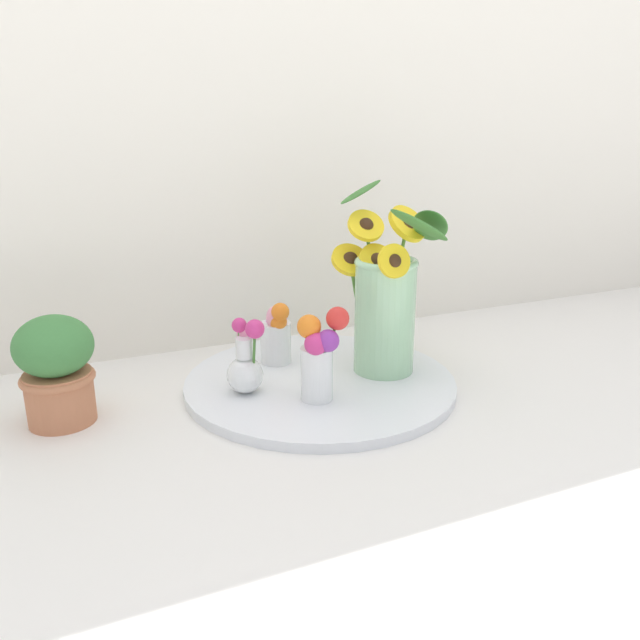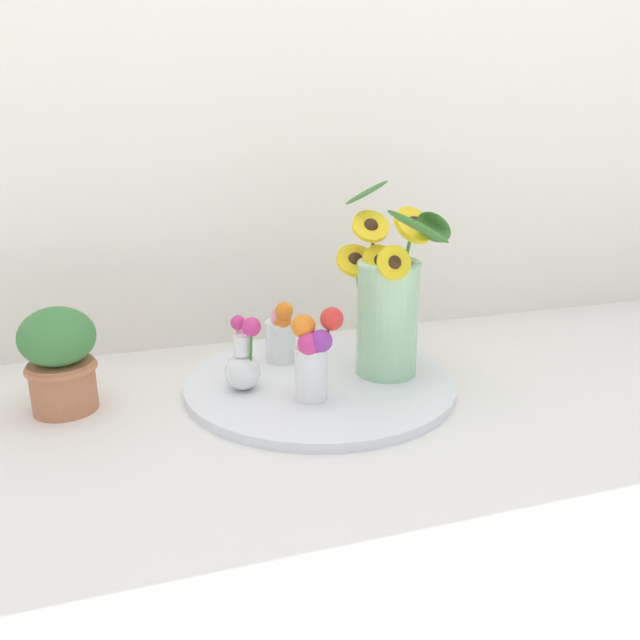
{
  "view_description": "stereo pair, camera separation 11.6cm",
  "coord_description": "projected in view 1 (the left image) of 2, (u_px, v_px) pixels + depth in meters",
  "views": [
    {
      "loc": [
        -0.44,
        -0.9,
        0.49
      ],
      "look_at": [
        0.01,
        0.12,
        0.14
      ],
      "focal_mm": 35.0,
      "sensor_mm": 36.0,
      "label": 1
    },
    {
      "loc": [
        -0.33,
        -0.94,
        0.49
      ],
      "look_at": [
        0.01,
        0.12,
        0.14
      ],
      "focal_mm": 35.0,
      "sensor_mm": 36.0,
      "label": 2
    }
  ],
  "objects": [
    {
      "name": "ground_plane",
      "position": [
        341.0,
        412.0,
        1.1
      ],
      "size": [
        6.0,
        6.0,
        0.0
      ],
      "primitive_type": "plane",
      "color": "silver"
    },
    {
      "name": "wall_back",
      "position": [
        249.0,
        16.0,
        1.29
      ],
      "size": [
        3.6,
        0.06,
        1.4
      ],
      "color": "white",
      "rests_on": "ground_plane"
    },
    {
      "name": "serving_tray",
      "position": [
        320.0,
        383.0,
        1.2
      ],
      "size": [
        0.52,
        0.52,
        0.02
      ],
      "color": "silver",
      "rests_on": "ground_plane"
    },
    {
      "name": "mason_jar_sunflowers",
      "position": [
        386.0,
        301.0,
        1.2
      ],
      "size": [
        0.21,
        0.24,
        0.37
      ],
      "color": "#99CC9E",
      "rests_on": "serving_tray"
    },
    {
      "name": "vase_small_center",
      "position": [
        319.0,
        355.0,
        1.08
      ],
      "size": [
        0.09,
        0.07,
        0.17
      ],
      "color": "white",
      "rests_on": "serving_tray"
    },
    {
      "name": "vase_bulb_right",
      "position": [
        246.0,
        363.0,
        1.12
      ],
      "size": [
        0.07,
        0.07,
        0.14
      ],
      "color": "white",
      "rests_on": "serving_tray"
    },
    {
      "name": "vase_small_back",
      "position": [
        276.0,
        331.0,
        1.26
      ],
      "size": [
        0.06,
        0.07,
        0.13
      ],
      "color": "white",
      "rests_on": "serving_tray"
    },
    {
      "name": "potted_plant",
      "position": [
        56.0,
        367.0,
        1.04
      ],
      "size": [
        0.13,
        0.13,
        0.19
      ],
      "color": "#B7704C",
      "rests_on": "ground_plane"
    }
  ]
}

